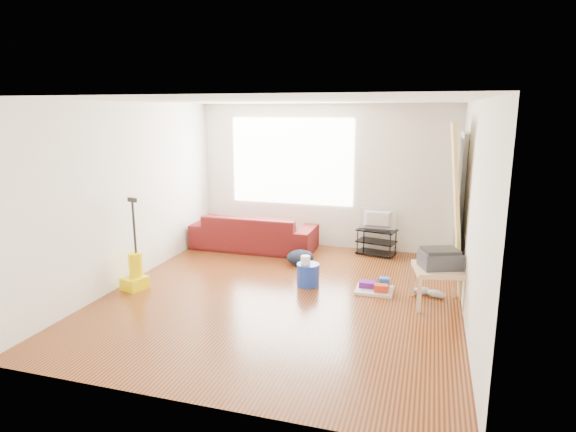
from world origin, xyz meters
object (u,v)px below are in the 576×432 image
(sofa, at_px, (255,249))
(tv_stand, at_px, (376,242))
(backpack, at_px, (300,265))
(side_table, at_px, (439,274))
(bucket, at_px, (308,285))
(cleaning_tray, at_px, (375,288))
(vacuum, at_px, (135,272))

(sofa, relative_size, tv_stand, 3.08)
(sofa, bearing_deg, backpack, 147.84)
(side_table, bearing_deg, bucket, 173.56)
(bucket, height_order, cleaning_tray, cleaning_tray)
(sofa, xyz_separation_m, vacuum, (-0.88, -2.28, 0.23))
(cleaning_tray, bearing_deg, bucket, -177.83)
(sofa, relative_size, bucket, 6.85)
(sofa, distance_m, tv_stand, 2.12)
(backpack, xyz_separation_m, vacuum, (-1.88, -1.64, 0.23))
(vacuum, bearing_deg, side_table, 24.90)
(sofa, distance_m, side_table, 3.53)
(sofa, bearing_deg, side_table, 151.31)
(side_table, distance_m, bucket, 1.78)
(vacuum, bearing_deg, backpack, 57.43)
(vacuum, bearing_deg, bucket, 35.83)
(vacuum, bearing_deg, tv_stand, 56.97)
(bucket, xyz_separation_m, vacuum, (-2.23, -0.79, 0.23))
(tv_stand, xyz_separation_m, backpack, (-1.08, -0.90, -0.22))
(tv_stand, distance_m, backpack, 1.43)
(backpack, bearing_deg, sofa, 129.06)
(cleaning_tray, xyz_separation_m, vacuum, (-3.16, -0.82, 0.18))
(sofa, distance_m, bucket, 2.01)
(side_table, height_order, bucket, side_table)
(sofa, xyz_separation_m, cleaning_tray, (2.28, -1.45, 0.05))
(sofa, xyz_separation_m, side_table, (3.07, -1.68, 0.41))
(side_table, xyz_separation_m, bucket, (-1.72, 0.19, -0.41))
(cleaning_tray, distance_m, vacuum, 3.27)
(sofa, height_order, tv_stand, tv_stand)
(side_table, distance_m, vacuum, 4.00)
(bucket, distance_m, backpack, 0.92)
(bucket, relative_size, vacuum, 0.25)
(backpack, bearing_deg, tv_stand, 21.03)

